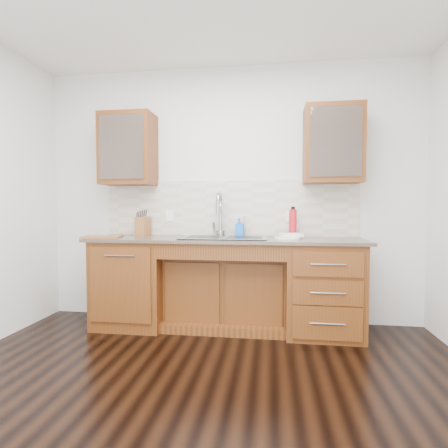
# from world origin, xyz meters

# --- Properties ---
(ground) EXTENTS (4.00, 3.50, 0.10)m
(ground) POSITION_xyz_m (0.00, 0.00, -0.05)
(ground) COLOR black
(wall_back) EXTENTS (4.00, 0.10, 2.70)m
(wall_back) POSITION_xyz_m (0.00, 1.80, 1.35)
(wall_back) COLOR silver
(wall_back) RESTS_ON ground
(base_cabinet_left) EXTENTS (0.70, 0.62, 0.88)m
(base_cabinet_left) POSITION_xyz_m (-0.95, 1.44, 0.44)
(base_cabinet_left) COLOR #593014
(base_cabinet_left) RESTS_ON ground
(base_cabinet_center) EXTENTS (1.20, 0.44, 0.70)m
(base_cabinet_center) POSITION_xyz_m (0.00, 1.53, 0.35)
(base_cabinet_center) COLOR #593014
(base_cabinet_center) RESTS_ON ground
(base_cabinet_right) EXTENTS (0.70, 0.62, 0.88)m
(base_cabinet_right) POSITION_xyz_m (0.95, 1.44, 0.44)
(base_cabinet_right) COLOR #593014
(base_cabinet_right) RESTS_ON ground
(countertop) EXTENTS (2.70, 0.65, 0.03)m
(countertop) POSITION_xyz_m (0.00, 1.43, 0.90)
(countertop) COLOR #84705B
(countertop) RESTS_ON base_cabinet_left
(backsplash) EXTENTS (2.70, 0.02, 0.59)m
(backsplash) POSITION_xyz_m (0.00, 1.74, 1.21)
(backsplash) COLOR beige
(backsplash) RESTS_ON wall_back
(sink) EXTENTS (0.84, 0.46, 0.19)m
(sink) POSITION_xyz_m (0.00, 1.41, 0.83)
(sink) COLOR #9E9EA5
(sink) RESTS_ON countertop
(faucet) EXTENTS (0.04, 0.04, 0.40)m
(faucet) POSITION_xyz_m (-0.07, 1.64, 1.11)
(faucet) COLOR #999993
(faucet) RESTS_ON countertop
(filter_tap) EXTENTS (0.02, 0.02, 0.24)m
(filter_tap) POSITION_xyz_m (0.18, 1.65, 1.03)
(filter_tap) COLOR #999993
(filter_tap) RESTS_ON countertop
(upper_cabinet_left) EXTENTS (0.55, 0.34, 0.75)m
(upper_cabinet_left) POSITION_xyz_m (-1.05, 1.58, 1.83)
(upper_cabinet_left) COLOR #593014
(upper_cabinet_left) RESTS_ON wall_back
(upper_cabinet_right) EXTENTS (0.55, 0.34, 0.75)m
(upper_cabinet_right) POSITION_xyz_m (1.05, 1.58, 1.83)
(upper_cabinet_right) COLOR #593014
(upper_cabinet_right) RESTS_ON wall_back
(outlet_left) EXTENTS (0.08, 0.01, 0.12)m
(outlet_left) POSITION_xyz_m (-0.65, 1.73, 1.12)
(outlet_left) COLOR white
(outlet_left) RESTS_ON backsplash
(outlet_right) EXTENTS (0.08, 0.01, 0.12)m
(outlet_right) POSITION_xyz_m (0.65, 1.73, 1.12)
(outlet_right) COLOR white
(outlet_right) RESTS_ON backsplash
(soap_bottle) EXTENTS (0.10, 0.10, 0.19)m
(soap_bottle) POSITION_xyz_m (0.13, 1.64, 1.01)
(soap_bottle) COLOR blue
(soap_bottle) RESTS_ON countertop
(water_bottle) EXTENTS (0.09, 0.09, 0.28)m
(water_bottle) POSITION_xyz_m (0.68, 1.64, 1.05)
(water_bottle) COLOR red
(water_bottle) RESTS_ON countertop
(plate) EXTENTS (0.29, 0.29, 0.01)m
(plate) POSITION_xyz_m (0.61, 1.42, 0.92)
(plate) COLOR white
(plate) RESTS_ON countertop
(dish_towel) EXTENTS (0.24, 0.20, 0.03)m
(dish_towel) POSITION_xyz_m (0.65, 1.49, 0.94)
(dish_towel) COLOR silver
(dish_towel) RESTS_ON plate
(knife_block) EXTENTS (0.12, 0.19, 0.20)m
(knife_block) POSITION_xyz_m (-0.90, 1.60, 1.01)
(knife_block) COLOR brown
(knife_block) RESTS_ON countertop
(cutting_board) EXTENTS (0.41, 0.32, 0.02)m
(cutting_board) POSITION_xyz_m (-1.23, 1.32, 0.92)
(cutting_board) COLOR olive
(cutting_board) RESTS_ON countertop
(cup_left_a) EXTENTS (0.13, 0.13, 0.10)m
(cup_left_a) POSITION_xyz_m (-1.16, 1.58, 1.78)
(cup_left_a) COLOR white
(cup_left_a) RESTS_ON upper_cabinet_left
(cup_left_b) EXTENTS (0.11, 0.11, 0.09)m
(cup_left_b) POSITION_xyz_m (-0.94, 1.58, 1.77)
(cup_left_b) COLOR silver
(cup_left_b) RESTS_ON upper_cabinet_left
(cup_right_a) EXTENTS (0.13, 0.13, 0.09)m
(cup_right_a) POSITION_xyz_m (0.93, 1.58, 1.77)
(cup_right_a) COLOR white
(cup_right_a) RESTS_ON upper_cabinet_right
(cup_right_b) EXTENTS (0.11, 0.11, 0.08)m
(cup_right_b) POSITION_xyz_m (1.20, 1.58, 1.77)
(cup_right_b) COLOR white
(cup_right_b) RESTS_ON upper_cabinet_right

